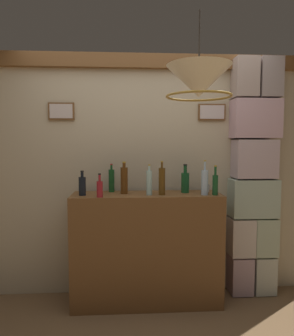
{
  "coord_description": "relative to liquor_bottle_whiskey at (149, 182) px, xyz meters",
  "views": [
    {
      "loc": [
        -0.19,
        -2.16,
        1.56
      ],
      "look_at": [
        0.0,
        0.76,
        1.32
      ],
      "focal_mm": 33.88,
      "sensor_mm": 36.0,
      "label": 1
    }
  ],
  "objects": [
    {
      "name": "panelled_rear_partition",
      "position": [
        -0.02,
        0.35,
        0.11
      ],
      "size": [
        3.78,
        0.15,
        2.44
      ],
      "color": "#BCAD8E",
      "rests_on": "ground"
    },
    {
      "name": "stone_pillar",
      "position": [
        1.08,
        0.23,
        0.0
      ],
      "size": [
        0.47,
        0.29,
        2.37
      ],
      "color": "#A88E98",
      "rests_on": "ground"
    },
    {
      "name": "glass_tumbler_rocks",
      "position": [
        0.57,
        0.16,
        -0.08
      ],
      "size": [
        0.07,
        0.07,
        0.07
      ],
      "color": "silver",
      "rests_on": "bar_shelf_unit"
    },
    {
      "name": "liquor_bottle_sherry",
      "position": [
        0.36,
        0.11,
        -0.01
      ],
      "size": [
        0.08,
        0.08,
        0.28
      ],
      "color": "#174A25",
      "rests_on": "bar_shelf_unit"
    },
    {
      "name": "liquor_bottle_gin",
      "position": [
        0.51,
        -0.03,
        0.0
      ],
      "size": [
        0.06,
        0.06,
        0.32
      ],
      "color": "#ABC5DB",
      "rests_on": "bar_shelf_unit"
    },
    {
      "name": "liquor_bottle_scotch",
      "position": [
        -0.62,
        0.02,
        -0.03
      ],
      "size": [
        0.07,
        0.07,
        0.23
      ],
      "color": "black",
      "rests_on": "bar_shelf_unit"
    },
    {
      "name": "bar_shelf_unit",
      "position": [
        -0.02,
        0.07,
        -0.65
      ],
      "size": [
        1.42,
        0.42,
        1.07
      ],
      "primitive_type": "cube",
      "color": "brown",
      "rests_on": "ground"
    },
    {
      "name": "liquor_bottle_vermouth",
      "position": [
        0.61,
        -0.04,
        -0.01
      ],
      "size": [
        0.05,
        0.05,
        0.28
      ],
      "color": "#194B24",
      "rests_on": "bar_shelf_unit"
    },
    {
      "name": "liquor_bottle_port",
      "position": [
        -0.23,
        0.09,
        0.01
      ],
      "size": [
        0.07,
        0.07,
        0.31
      ],
      "color": "#593312",
      "rests_on": "bar_shelf_unit"
    },
    {
      "name": "liquor_bottle_whiskey",
      "position": [
        0.0,
        0.0,
        0.0
      ],
      "size": [
        0.05,
        0.05,
        0.29
      ],
      "color": "#A8CDC5",
      "rests_on": "bar_shelf_unit"
    },
    {
      "name": "liquor_bottle_vodka",
      "position": [
        -0.36,
        0.2,
        -0.0
      ],
      "size": [
        0.06,
        0.06,
        0.28
      ],
      "color": "#184A20",
      "rests_on": "bar_shelf_unit"
    },
    {
      "name": "pendant_lamp",
      "position": [
        0.28,
        -0.77,
        0.77
      ],
      "size": [
        0.45,
        0.45,
        0.57
      ],
      "color": "#EFE5C6"
    },
    {
      "name": "liquor_bottle_mezcal",
      "position": [
        0.12,
        0.0,
        0.01
      ],
      "size": [
        0.06,
        0.06,
        0.32
      ],
      "color": "#593A13",
      "rests_on": "bar_shelf_unit"
    },
    {
      "name": "liquor_bottle_tequila",
      "position": [
        -0.45,
        -0.1,
        -0.04
      ],
      "size": [
        0.06,
        0.06,
        0.21
      ],
      "color": "maroon",
      "rests_on": "bar_shelf_unit"
    }
  ]
}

